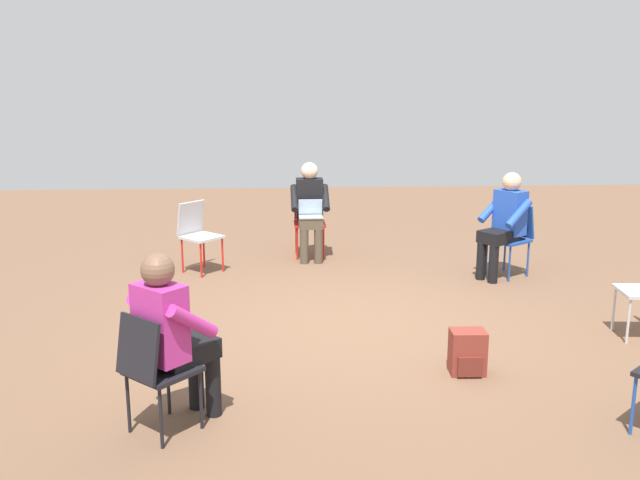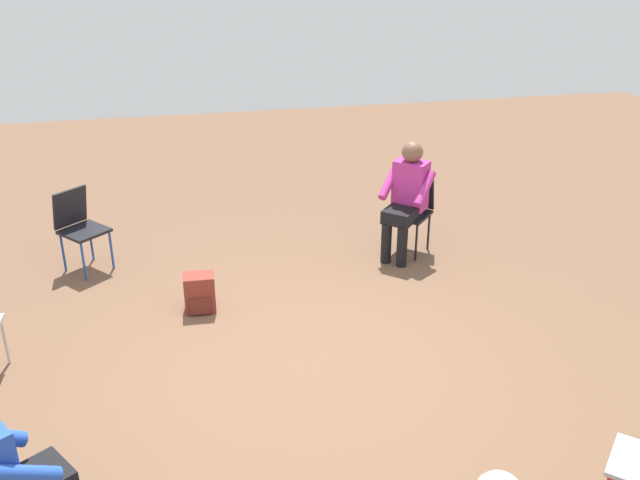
# 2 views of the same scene
# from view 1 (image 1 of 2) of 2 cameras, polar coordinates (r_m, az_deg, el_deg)

# --- Properties ---
(ground_plane) EXTENTS (16.70, 16.70, 0.00)m
(ground_plane) POSITION_cam_1_polar(r_m,az_deg,el_deg) (6.87, 2.99, -6.85)
(ground_plane) COLOR brown
(chair_north) EXTENTS (0.41, 0.44, 0.85)m
(chair_north) POSITION_cam_1_polar(r_m,az_deg,el_deg) (9.34, -0.87, 1.76)
(chair_north) COLOR red
(chair_north) RESTS_ON ground
(chair_northwest) EXTENTS (0.59, 0.58, 0.85)m
(chair_northwest) POSITION_cam_1_polar(r_m,az_deg,el_deg) (8.69, -9.77, 0.68)
(chair_northwest) COLOR #B7B7BC
(chair_northwest) RESTS_ON ground
(chair_southwest) EXTENTS (0.58, 0.59, 0.85)m
(chair_southwest) POSITION_cam_1_polar(r_m,az_deg,el_deg) (4.86, -13.16, -9.75)
(chair_southwest) COLOR black
(chair_southwest) RESTS_ON ground
(chair_northeast) EXTENTS (0.58, 0.57, 0.85)m
(chair_northeast) POSITION_cam_1_polar(r_m,az_deg,el_deg) (8.71, 15.15, 0.44)
(chair_northeast) COLOR #1E4799
(chair_northeast) RESTS_ON ground
(person_with_laptop) EXTENTS (0.50, 0.53, 1.24)m
(person_with_laptop) POSITION_cam_1_polar(r_m,az_deg,el_deg) (9.14, -0.81, 2.75)
(person_with_laptop) COLOR #4C4233
(person_with_laptop) RESTS_ON ground
(person_in_magenta) EXTENTS (0.63, 0.63, 1.24)m
(person_in_magenta) POSITION_cam_1_polar(r_m,az_deg,el_deg) (4.88, -11.74, -7.06)
(person_in_magenta) COLOR black
(person_in_magenta) RESTS_ON ground
(person_in_blue) EXTENTS (0.63, 0.63, 1.24)m
(person_in_blue) POSITION_cam_1_polar(r_m,az_deg,el_deg) (8.54, 14.54, 1.58)
(person_in_blue) COLOR black
(person_in_blue) RESTS_ON ground
(backpack_near_laptop_user) EXTENTS (0.29, 0.26, 0.36)m
(backpack_near_laptop_user) POSITION_cam_1_polar(r_m,az_deg,el_deg) (5.91, 11.71, -8.97)
(backpack_near_laptop_user) COLOR maroon
(backpack_near_laptop_user) RESTS_ON ground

